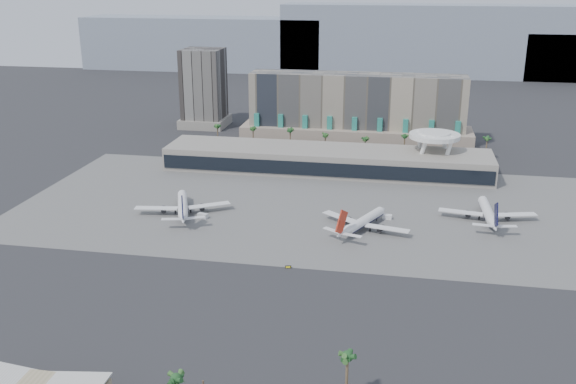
% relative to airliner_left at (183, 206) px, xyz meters
% --- Properties ---
extents(ground, '(900.00, 900.00, 0.00)m').
position_rel_airliner_left_xyz_m(ground, '(53.08, -34.53, -3.73)').
color(ground, '#232326').
rests_on(ground, ground).
extents(apron_pad, '(260.00, 130.00, 0.06)m').
position_rel_airliner_left_xyz_m(apron_pad, '(53.08, 20.47, -3.70)').
color(apron_pad, '#5B5B59').
rests_on(apron_pad, ground).
extents(mountain_ridge, '(680.00, 60.00, 70.00)m').
position_rel_airliner_left_xyz_m(mountain_ridge, '(80.95, 435.47, 26.16)').
color(mountain_ridge, gray).
rests_on(mountain_ridge, ground).
extents(hotel, '(140.00, 30.00, 42.00)m').
position_rel_airliner_left_xyz_m(hotel, '(63.08, 139.88, 13.08)').
color(hotel, '#9F917B').
rests_on(hotel, ground).
extents(office_tower, '(30.00, 30.00, 52.00)m').
position_rel_airliner_left_xyz_m(office_tower, '(-41.92, 165.47, 19.21)').
color(office_tower, black).
rests_on(office_tower, ground).
extents(terminal, '(170.00, 32.50, 14.50)m').
position_rel_airliner_left_xyz_m(terminal, '(53.08, 75.31, 2.79)').
color(terminal, '#9C9489').
rests_on(terminal, ground).
extents(saucer_structure, '(26.00, 26.00, 21.89)m').
position_rel_airliner_left_xyz_m(saucer_structure, '(108.08, 81.47, 14.73)').
color(saucer_structure, white).
rests_on(saucer_structure, ground).
extents(palm_row, '(157.80, 2.80, 13.10)m').
position_rel_airliner_left_xyz_m(palm_row, '(60.08, 110.47, 6.77)').
color(palm_row, brown).
rests_on(palm_row, ground).
extents(airliner_left, '(39.68, 41.00, 14.78)m').
position_rel_airliner_left_xyz_m(airliner_left, '(0.00, 0.00, 0.00)').
color(airliner_left, white).
rests_on(airliner_left, ground).
extents(airliner_centre, '(36.78, 37.84, 14.06)m').
position_rel_airliner_left_xyz_m(airliner_centre, '(78.07, -4.15, -0.18)').
color(airliner_centre, white).
rests_on(airliner_centre, ground).
extents(airliner_right, '(40.86, 42.10, 14.53)m').
position_rel_airliner_left_xyz_m(airliner_right, '(129.24, 15.85, -0.06)').
color(airliner_right, white).
rests_on(airliner_right, ground).
extents(service_vehicle_a, '(4.79, 3.33, 2.13)m').
position_rel_airliner_left_xyz_m(service_vehicle_a, '(10.03, -3.37, -2.66)').
color(service_vehicle_a, silver).
rests_on(service_vehicle_a, ground).
extents(service_vehicle_b, '(4.03, 2.59, 1.96)m').
position_rel_airliner_left_xyz_m(service_vehicle_b, '(87.55, 9.91, -2.75)').
color(service_vehicle_b, white).
rests_on(service_vehicle_b, ground).
extents(taxiway_sign, '(2.21, 0.77, 1.00)m').
position_rel_airliner_left_xyz_m(taxiway_sign, '(54.83, -45.08, -3.23)').
color(taxiway_sign, black).
rests_on(taxiway_sign, ground).
extents(near_palm_a, '(6.00, 6.00, 10.31)m').
position_rel_airliner_left_xyz_m(near_palm_a, '(43.18, -126.83, 3.78)').
color(near_palm_a, brown).
rests_on(near_palm_a, ground).
extents(near_palm_b, '(6.00, 6.00, 14.83)m').
position_rel_airliner_left_xyz_m(near_palm_b, '(82.37, -117.06, 8.20)').
color(near_palm_b, brown).
rests_on(near_palm_b, ground).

